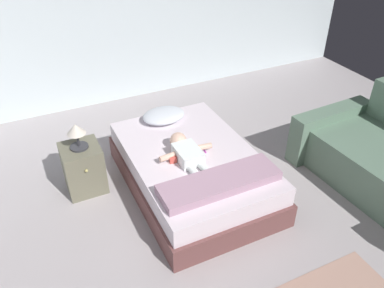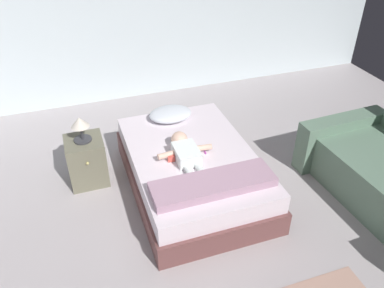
{
  "view_description": "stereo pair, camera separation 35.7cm",
  "coord_description": "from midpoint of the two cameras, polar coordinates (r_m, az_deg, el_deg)",
  "views": [
    {
      "loc": [
        -1.05,
        -2.08,
        2.65
      ],
      "look_at": [
        0.29,
        0.72,
        0.54
      ],
      "focal_mm": 36.36,
      "sensor_mm": 36.0,
      "label": 1
    },
    {
      "loc": [
        -0.72,
        -2.21,
        2.65
      ],
      "look_at": [
        0.29,
        0.72,
        0.54
      ],
      "focal_mm": 36.36,
      "sensor_mm": 36.0,
      "label": 2
    }
  ],
  "objects": [
    {
      "name": "nightstand",
      "position": [
        4.1,
        -12.8,
        -2.49
      ],
      "size": [
        0.38,
        0.41,
        0.5
      ],
      "color": "#696651",
      "rests_on": "ground_plane"
    },
    {
      "name": "toothbrush",
      "position": [
        3.84,
        4.45,
        -0.92
      ],
      "size": [
        0.03,
        0.12,
        0.02
      ],
      "color": "#A73CA4",
      "rests_on": "bed"
    },
    {
      "name": "bed",
      "position": [
        3.94,
        2.6,
        -3.95
      ],
      "size": [
        1.21,
        1.84,
        0.44
      ],
      "color": "brown",
      "rests_on": "ground_plane"
    },
    {
      "name": "ground_plane",
      "position": [
        3.52,
        2.32,
        -14.56
      ],
      "size": [
        8.0,
        8.0,
        0.0
      ],
      "primitive_type": "plane",
      "color": "#ABA2A4"
    },
    {
      "name": "toy_block",
      "position": [
        3.68,
        -0.33,
        -2.08
      ],
      "size": [
        0.07,
        0.07,
        0.07
      ],
      "color": "#D24E42",
      "rests_on": "bed"
    },
    {
      "name": "pillow",
      "position": [
        4.31,
        -0.82,
        4.35
      ],
      "size": [
        0.47,
        0.35,
        0.13
      ],
      "color": "silver",
      "rests_on": "bed"
    },
    {
      "name": "lamp",
      "position": [
        3.87,
        -13.6,
        2.63
      ],
      "size": [
        0.18,
        0.18,
        0.26
      ],
      "color": "#333338",
      "rests_on": "nightstand"
    },
    {
      "name": "baby",
      "position": [
        3.71,
        1.7,
        -1.09
      ],
      "size": [
        0.55,
        0.62,
        0.17
      ],
      "color": "white",
      "rests_on": "bed"
    },
    {
      "name": "wall_behind_bed",
      "position": [
        5.38,
        -9.6,
        20.0
      ],
      "size": [
        8.0,
        0.12,
        2.73
      ],
      "primitive_type": "cube",
      "color": "silver",
      "rests_on": "ground_plane"
    },
    {
      "name": "blanket",
      "position": [
        3.38,
        6.15,
        -5.96
      ],
      "size": [
        1.09,
        0.33,
        0.08
      ],
      "color": "#AD869B",
      "rests_on": "bed"
    }
  ]
}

